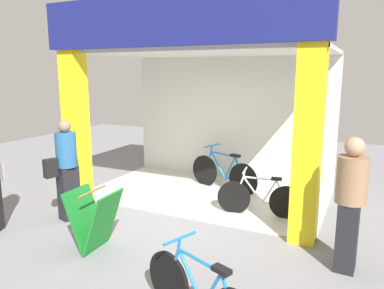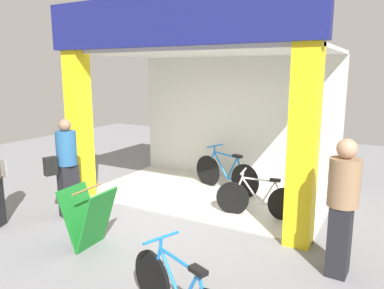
# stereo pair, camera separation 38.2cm
# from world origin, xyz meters

# --- Properties ---
(ground_plane) EXTENTS (17.26, 17.26, 0.00)m
(ground_plane) POSITION_xyz_m (0.00, 0.00, 0.00)
(ground_plane) COLOR gray
(ground_plane) RESTS_ON ground
(shop_facade) EXTENTS (4.83, 2.94, 3.63)m
(shop_facade) POSITION_xyz_m (0.00, 1.30, 1.93)
(shop_facade) COLOR beige
(shop_facade) RESTS_ON ground
(bicycle_inside_0) EXTENTS (1.47, 0.40, 0.81)m
(bicycle_inside_0) POSITION_xyz_m (1.30, 0.65, 0.32)
(bicycle_inside_0) COLOR black
(bicycle_inside_0) RESTS_ON ground
(bicycle_inside_1) EXTENTS (1.63, 0.61, 0.94)m
(bicycle_inside_1) POSITION_xyz_m (0.22, 1.69, 0.37)
(bicycle_inside_1) COLOR black
(bicycle_inside_1) RESTS_ON ground
(sandwich_board_sign) EXTENTS (0.66, 0.59, 0.87)m
(sandwich_board_sign) POSITION_xyz_m (-0.44, -1.54, 0.43)
(sandwich_board_sign) COLOR #197226
(sandwich_board_sign) RESTS_ON ground
(pedestrian_0) EXTENTS (0.38, 0.56, 1.70)m
(pedestrian_0) POSITION_xyz_m (2.75, -0.57, 0.89)
(pedestrian_0) COLOR black
(pedestrian_0) RESTS_ON ground
(pedestrian_2) EXTENTS (0.42, 0.60, 1.69)m
(pedestrian_2) POSITION_xyz_m (-1.58, -0.87, 0.87)
(pedestrian_2) COLOR black
(pedestrian_2) RESTS_ON ground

